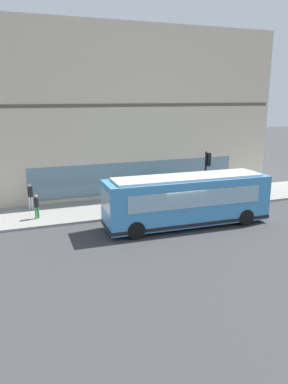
% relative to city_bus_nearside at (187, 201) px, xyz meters
% --- Properties ---
extents(ground, '(120.00, 120.00, 0.00)m').
position_rel_city_bus_nearside_xyz_m(ground, '(-0.12, 0.65, -1.55)').
color(ground, '#38383A').
extents(sidewalk_curb, '(4.69, 40.00, 0.15)m').
position_rel_city_bus_nearside_xyz_m(sidewalk_curb, '(4.82, 0.65, -1.48)').
color(sidewalk_curb, gray).
rests_on(sidewalk_curb, ground).
extents(building_corner, '(9.73, 23.27, 12.72)m').
position_rel_city_bus_nearside_xyz_m(building_corner, '(12.00, 0.65, 4.80)').
color(building_corner, beige).
rests_on(building_corner, ground).
extents(city_bus_nearside, '(2.79, 10.10, 3.07)m').
position_rel_city_bus_nearside_xyz_m(city_bus_nearside, '(0.00, 0.00, 0.00)').
color(city_bus_nearside, '#3F8CC6').
rests_on(city_bus_nearside, ground).
extents(traffic_light_near_corner, '(0.32, 0.49, 3.84)m').
position_rel_city_bus_nearside_xyz_m(traffic_light_near_corner, '(2.84, -2.93, 1.27)').
color(traffic_light_near_corner, black).
rests_on(traffic_light_near_corner, sidewalk_curb).
extents(fire_hydrant, '(0.35, 0.35, 0.74)m').
position_rel_city_bus_nearside_xyz_m(fire_hydrant, '(5.48, -7.03, -1.04)').
color(fire_hydrant, red).
rests_on(fire_hydrant, sidewalk_curb).
extents(pedestrian_walking_along_curb, '(0.32, 0.32, 1.54)m').
position_rel_city_bus_nearside_xyz_m(pedestrian_walking_along_curb, '(4.04, 8.44, -0.53)').
color(pedestrian_walking_along_curb, '#3F8C4C').
rests_on(pedestrian_walking_along_curb, sidewalk_curb).
extents(pedestrian_near_building_entrance, '(0.32, 0.32, 1.78)m').
position_rel_city_bus_nearside_xyz_m(pedestrian_near_building_entrance, '(6.27, 8.66, -0.37)').
color(pedestrian_near_building_entrance, silver).
rests_on(pedestrian_near_building_entrance, sidewalk_curb).
extents(newspaper_vending_box, '(0.44, 0.43, 0.90)m').
position_rel_city_bus_nearside_xyz_m(newspaper_vending_box, '(5.39, -1.29, -0.95)').
color(newspaper_vending_box, '#197233').
rests_on(newspaper_vending_box, sidewalk_curb).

